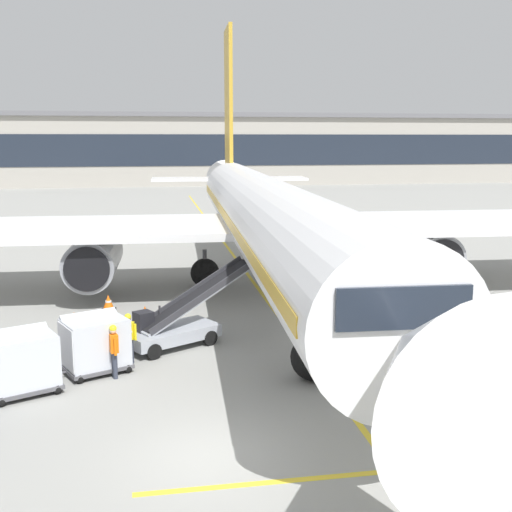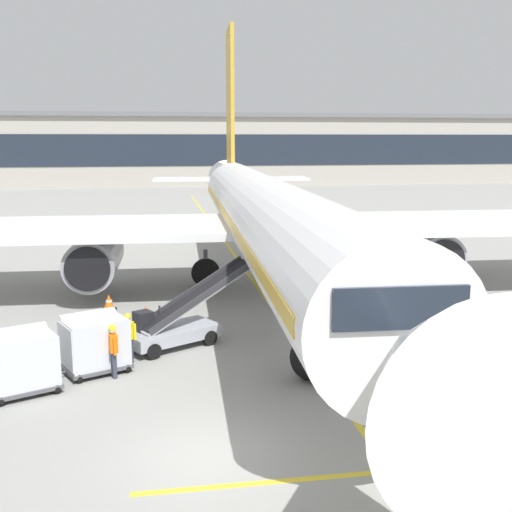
% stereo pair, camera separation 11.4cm
% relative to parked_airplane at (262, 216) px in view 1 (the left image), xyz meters
% --- Properties ---
extents(ground_plane, '(600.00, 600.00, 0.00)m').
position_rel_parked_airplane_xyz_m(ground_plane, '(-4.26, -16.40, -3.75)').
color(ground_plane, gray).
extents(parked_airplane, '(37.39, 47.33, 15.83)m').
position_rel_parked_airplane_xyz_m(parked_airplane, '(0.00, 0.00, 0.00)').
color(parked_airplane, white).
rests_on(parked_airplane, ground).
extents(belt_loader, '(5.26, 3.74, 2.91)m').
position_rel_parked_airplane_xyz_m(belt_loader, '(-4.60, -7.97, -2.90)').
color(belt_loader, '#A3A8B2').
rests_on(belt_loader, ground).
extents(baggage_cart_lead, '(2.80, 2.29, 1.91)m').
position_rel_parked_airplane_xyz_m(baggage_cart_lead, '(-7.38, -10.19, -2.75)').
color(baggage_cart_lead, '#515156').
rests_on(baggage_cart_lead, ground).
extents(baggage_cart_second, '(2.80, 2.29, 1.91)m').
position_rel_parked_airplane_xyz_m(baggage_cart_second, '(-9.39, -11.60, -2.75)').
color(baggage_cart_second, '#515156').
rests_on(baggage_cart_second, ground).
extents(ground_crew_by_loader, '(0.56, 0.33, 1.74)m').
position_rel_parked_airplane_xyz_m(ground_crew_by_loader, '(-6.31, -9.60, -2.75)').
color(ground_crew_by_loader, '#333847').
rests_on(ground_crew_by_loader, ground).
extents(ground_crew_by_carts, '(0.33, 0.55, 1.74)m').
position_rel_parked_airplane_xyz_m(ground_crew_by_carts, '(-6.73, -10.87, -2.75)').
color(ground_crew_by_carts, '#333847').
rests_on(ground_crew_by_carts, ground).
extents(safety_cone_engine_keepout, '(0.53, 0.53, 0.60)m').
position_rel_parked_airplane_xyz_m(safety_cone_engine_keepout, '(-8.62, -4.92, -3.46)').
color(safety_cone_engine_keepout, black).
rests_on(safety_cone_engine_keepout, ground).
extents(safety_cone_wingtip, '(0.64, 0.64, 0.72)m').
position_rel_parked_airplane_xyz_m(safety_cone_wingtip, '(-7.39, -2.66, -3.40)').
color(safety_cone_wingtip, black).
rests_on(safety_cone_wingtip, ground).
extents(safety_cone_nose_mark, '(0.71, 0.71, 0.80)m').
position_rel_parked_airplane_xyz_m(safety_cone_nose_mark, '(-5.78, -5.15, -3.36)').
color(safety_cone_nose_mark, black).
rests_on(safety_cone_nose_mark, ground).
extents(apron_guidance_line_lead_in, '(0.20, 110.00, 0.01)m').
position_rel_parked_airplane_xyz_m(apron_guidance_line_lead_in, '(-0.14, -0.89, -3.75)').
color(apron_guidance_line_lead_in, yellow).
rests_on(apron_guidance_line_lead_in, ground).
extents(apron_guidance_line_stop_bar, '(12.00, 0.20, 0.01)m').
position_rel_parked_airplane_xyz_m(apron_guidance_line_stop_bar, '(-0.04, -17.82, -3.75)').
color(apron_guidance_line_stop_bar, yellow).
rests_on(apron_guidance_line_stop_bar, ground).
extents(terminal_building, '(117.53, 21.96, 11.61)m').
position_rel_parked_airplane_xyz_m(terminal_building, '(10.45, 81.09, 2.00)').
color(terminal_building, '#A8A399').
rests_on(terminal_building, ground).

